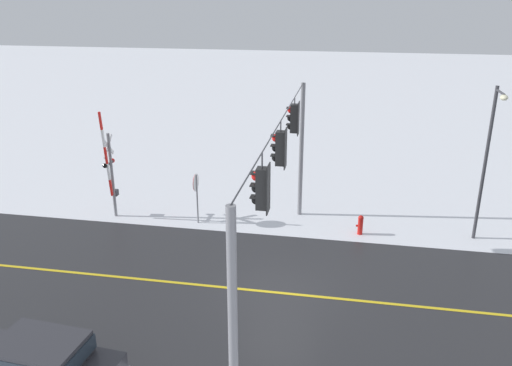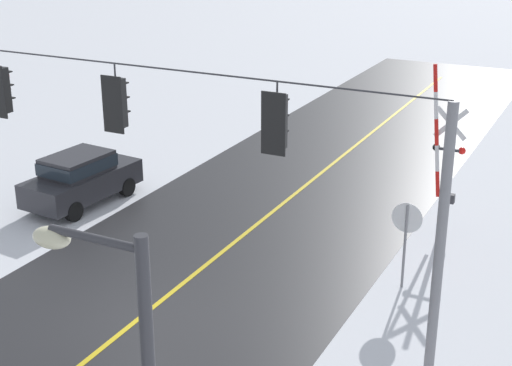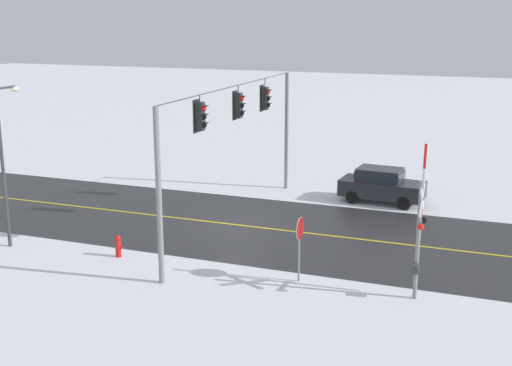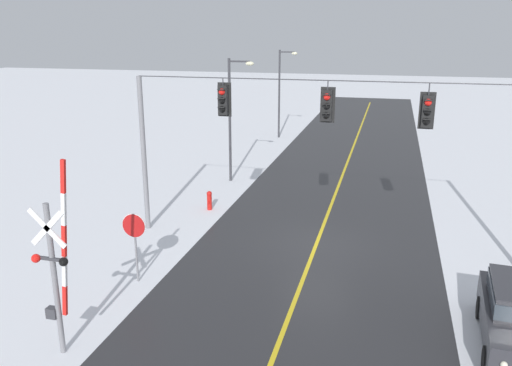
% 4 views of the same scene
% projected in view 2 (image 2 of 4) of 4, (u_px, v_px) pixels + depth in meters
% --- Properties ---
extents(ground_plane, '(160.00, 160.00, 0.00)m').
position_uv_depth(ground_plane, '(139.00, 319.00, 18.06)').
color(ground_plane, white).
extents(signal_span, '(14.20, 0.47, 6.22)m').
position_uv_depth(signal_span, '(127.00, 151.00, 16.59)').
color(signal_span, gray).
rests_on(signal_span, ground).
extents(stop_sign, '(0.80, 0.09, 2.35)m').
position_uv_depth(stop_sign, '(406.00, 226.00, 19.00)').
color(stop_sign, gray).
rests_on(stop_sign, ground).
extents(railroad_crossing, '(1.13, 0.31, 5.10)m').
position_uv_depth(railroad_crossing, '(446.00, 158.00, 22.15)').
color(railroad_crossing, gray).
rests_on(railroad_crossing, ground).
extents(parked_car_charcoal, '(2.09, 4.30, 1.74)m').
position_uv_depth(parked_car_charcoal, '(81.00, 177.00, 24.69)').
color(parked_car_charcoal, '#2D2D33').
rests_on(parked_car_charcoal, ground).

